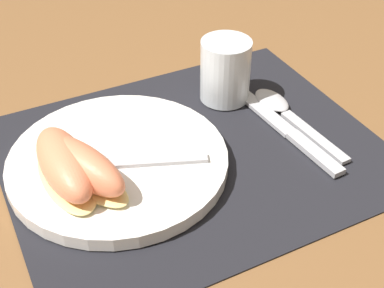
# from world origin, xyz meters

# --- Properties ---
(ground_plane) EXTENTS (3.00, 3.00, 0.00)m
(ground_plane) POSITION_xyz_m (0.00, 0.00, 0.00)
(ground_plane) COLOR brown
(placemat) EXTENTS (0.44, 0.36, 0.00)m
(placemat) POSITION_xyz_m (0.00, 0.00, 0.00)
(placemat) COLOR black
(placemat) RESTS_ON ground_plane
(plate) EXTENTS (0.25, 0.25, 0.02)m
(plate) POSITION_xyz_m (-0.09, 0.01, 0.01)
(plate) COLOR white
(plate) RESTS_ON placemat
(juice_glass) EXTENTS (0.07, 0.07, 0.08)m
(juice_glass) POSITION_xyz_m (0.09, 0.08, 0.04)
(juice_glass) COLOR silver
(juice_glass) RESTS_ON placemat
(knife) EXTENTS (0.03, 0.22, 0.01)m
(knife) POSITION_xyz_m (0.12, -0.01, 0.01)
(knife) COLOR #BCBCC1
(knife) RESTS_ON placemat
(spoon) EXTENTS (0.04, 0.17, 0.01)m
(spoon) POSITION_xyz_m (0.14, 0.02, 0.01)
(spoon) COLOR #BCBCC1
(spoon) RESTS_ON placemat
(fork) EXTENTS (0.18, 0.08, 0.00)m
(fork) POSITION_xyz_m (-0.10, -0.00, 0.02)
(fork) COLOR #BCBCC1
(fork) RESTS_ON plate
(citrus_wedge_0) EXTENTS (0.06, 0.13, 0.04)m
(citrus_wedge_0) POSITION_xyz_m (-0.15, 0.00, 0.04)
(citrus_wedge_0) COLOR #F4DB84
(citrus_wedge_0) RESTS_ON plate
(citrus_wedge_1) EXTENTS (0.09, 0.14, 0.05)m
(citrus_wedge_1) POSITION_xyz_m (-0.14, -0.01, 0.04)
(citrus_wedge_1) COLOR #F4DB84
(citrus_wedge_1) RESTS_ON plate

